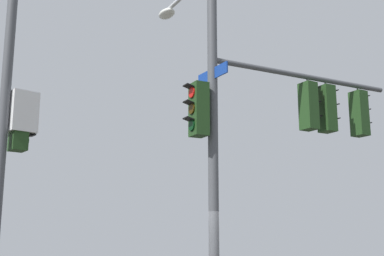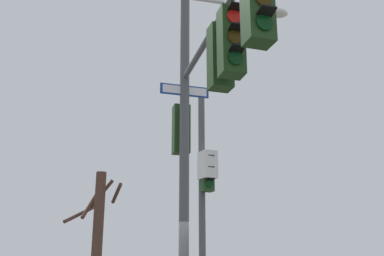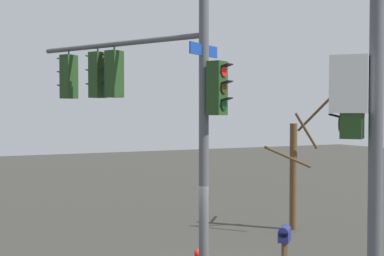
# 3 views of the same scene
# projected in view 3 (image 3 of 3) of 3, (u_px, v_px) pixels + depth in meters

# --- Properties ---
(main_signal_pole_assembly) EXTENTS (5.72, 2.92, 8.08)m
(main_signal_pole_assembly) POSITION_uv_depth(u_px,v_px,m) (149.00, 77.00, 11.17)
(main_signal_pole_assembly) COLOR #4C4F54
(main_signal_pole_assembly) RESTS_ON ground
(secondary_pole_assembly) EXTENTS (0.71, 0.68, 6.85)m
(secondary_pole_assembly) POSITION_uv_depth(u_px,v_px,m) (362.00, 121.00, 7.23)
(secondary_pole_assembly) COLOR #4C4F54
(secondary_pole_assembly) RESTS_ON ground
(mailbox) EXTENTS (0.48, 0.48, 1.41)m
(mailbox) POSITION_uv_depth(u_px,v_px,m) (285.00, 239.00, 11.70)
(mailbox) COLOR #4C3823
(mailbox) RESTS_ON ground
(bare_tree_behind_pole) EXTENTS (2.00, 2.05, 4.56)m
(bare_tree_behind_pole) POSITION_uv_depth(u_px,v_px,m) (295.00, 170.00, 17.33)
(bare_tree_behind_pole) COLOR brown
(bare_tree_behind_pole) RESTS_ON ground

